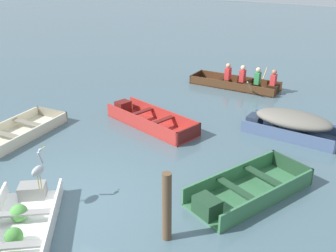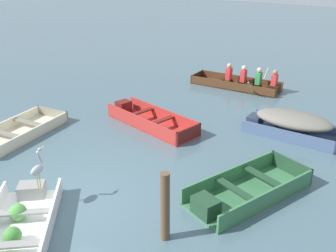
# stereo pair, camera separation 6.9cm
# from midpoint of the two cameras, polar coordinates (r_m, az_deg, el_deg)

# --- Properties ---
(ground_plane) EXTENTS (80.00, 80.00, 0.00)m
(ground_plane) POSITION_cam_midpoint_polar(r_m,az_deg,el_deg) (7.79, -14.63, -11.98)
(ground_plane) COLOR #47606B
(dinghy_white_foreground) EXTENTS (2.80, 2.91, 0.37)m
(dinghy_white_foreground) POSITION_cam_midpoint_polar(r_m,az_deg,el_deg) (7.31, -22.07, -14.55)
(dinghy_white_foreground) COLOR white
(dinghy_white_foreground) RESTS_ON ground
(skiff_red_near_moored) EXTENTS (3.15, 1.47, 0.41)m
(skiff_red_near_moored) POSITION_cam_midpoint_polar(r_m,az_deg,el_deg) (11.11, -3.22, 0.97)
(skiff_red_near_moored) COLOR #AD2D28
(skiff_red_near_moored) RESTS_ON ground
(skiff_green_mid_moored) EXTENTS (1.90, 2.95, 0.39)m
(skiff_green_mid_moored) POSITION_cam_midpoint_polar(r_m,az_deg,el_deg) (7.93, 11.43, -9.70)
(skiff_green_mid_moored) COLOR #387047
(skiff_green_mid_moored) RESTS_ON ground
(skiff_cream_far_moored) EXTENTS (1.64, 2.97, 0.31)m
(skiff_cream_far_moored) POSITION_cam_midpoint_polar(r_m,az_deg,el_deg) (11.11, -22.53, -1.17)
(skiff_cream_far_moored) COLOR beige
(skiff_cream_far_moored) RESTS_ON ground
(skiff_slate_blue_outer_moored) EXTENTS (2.59, 1.23, 0.67)m
(skiff_slate_blue_outer_moored) POSITION_cam_midpoint_polar(r_m,az_deg,el_deg) (10.88, 18.16, 0.60)
(skiff_slate_blue_outer_moored) COLOR #475B7F
(skiff_slate_blue_outer_moored) RESTS_ON ground
(rowboat_dark_varnish_with_crew) EXTENTS (3.45, 2.27, 0.89)m
(rowboat_dark_varnish_with_crew) POSITION_cam_midpoint_polar(r_m,az_deg,el_deg) (14.62, 10.93, 6.55)
(rowboat_dark_varnish_with_crew) COLOR #4C2D19
(rowboat_dark_varnish_with_crew) RESTS_ON ground
(heron_on_dinghy) EXTENTS (0.22, 0.46, 0.84)m
(heron_on_dinghy) POSITION_cam_midpoint_polar(r_m,az_deg,el_deg) (7.58, -19.44, -6.22)
(heron_on_dinghy) COLOR olive
(heron_on_dinghy) RESTS_ON dinghy_white_foreground
(mooring_post) EXTENTS (0.16, 0.16, 1.32)m
(mooring_post) POSITION_cam_midpoint_polar(r_m,az_deg,el_deg) (6.45, -0.49, -12.25)
(mooring_post) COLOR brown
(mooring_post) RESTS_ON ground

